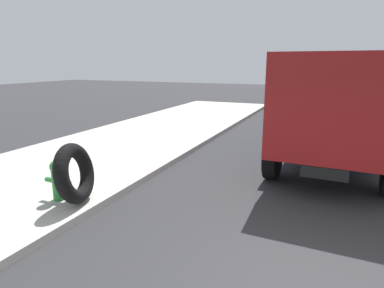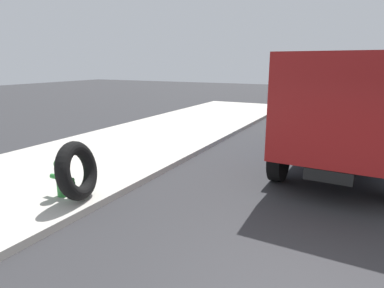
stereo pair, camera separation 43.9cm
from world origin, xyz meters
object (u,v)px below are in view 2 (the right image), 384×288
(loose_tire, at_px, (77,171))
(dump_truck_orange, at_px, (365,79))
(fire_hydrant, at_px, (62,176))
(dump_truck_blue, at_px, (350,108))
(dump_truck_green, at_px, (353,85))

(loose_tire, distance_m, dump_truck_orange, 23.52)
(fire_hydrant, bearing_deg, dump_truck_blue, -42.32)
(loose_tire, bearing_deg, dump_truck_orange, -11.55)
(fire_hydrant, xyz_separation_m, loose_tire, (0.00, -0.43, 0.17))
(dump_truck_green, relative_size, dump_truck_orange, 1.00)
(dump_truck_blue, distance_m, dump_truck_orange, 17.64)
(fire_hydrant, relative_size, dump_truck_green, 0.11)
(loose_tire, height_order, dump_truck_green, dump_truck_green)
(fire_hydrant, xyz_separation_m, dump_truck_green, (15.33, -4.64, 1.03))
(fire_hydrant, bearing_deg, dump_truck_green, -16.84)
(dump_truck_blue, bearing_deg, fire_hydrant, 137.68)
(fire_hydrant, height_order, dump_truck_green, dump_truck_green)
(loose_tire, xyz_separation_m, dump_truck_orange, (23.03, -4.71, 0.86))
(fire_hydrant, bearing_deg, dump_truck_orange, -12.57)
(dump_truck_orange, bearing_deg, fire_hydrant, 167.43)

